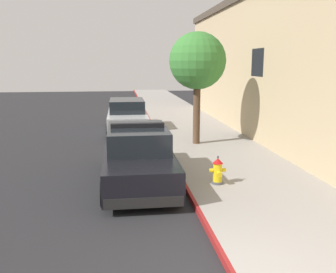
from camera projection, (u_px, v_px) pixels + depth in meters
The scene contains 7 objects.
ground_plane at pixel (60, 151), 14.56m from camera, with size 33.68×60.00×0.20m, color #232326.
sidewalk_pavement at pixel (208, 143), 15.29m from camera, with size 3.75×60.00×0.14m, color gray.
curb_painted_edge at pixel (162, 144), 15.05m from camera, with size 0.08×60.00×0.14m, color maroon.
police_cruiser at pixel (138, 156), 10.34m from camera, with size 1.94×4.84×1.68m.
parked_car_silver_ahead at pixel (127, 116), 18.15m from camera, with size 1.94×4.84×1.56m.
fire_hydrant at pixel (218, 171), 9.82m from camera, with size 0.44×0.40×0.76m.
street_tree at pixel (197, 62), 14.21m from camera, with size 2.21×2.21×4.36m.
Camera 1 is at (-1.71, -4.60, 3.32)m, focal length 39.45 mm.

